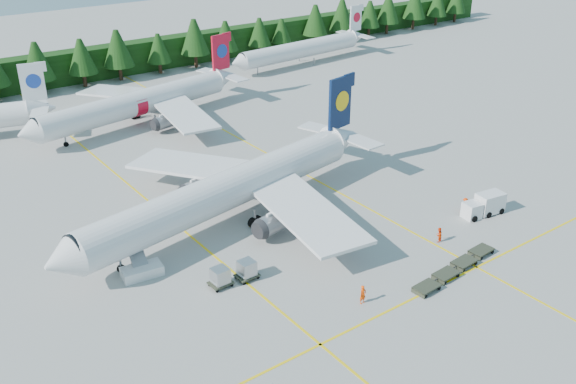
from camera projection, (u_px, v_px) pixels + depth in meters
ground at (391, 260)px, 64.93m from camera, size 320.00×320.00×0.00m
taxi_stripe_a at (175, 223)px, 71.97m from camera, size 0.25×120.00×0.01m
taxi_stripe_b at (314, 179)px, 82.62m from camera, size 0.25×120.00×0.01m
taxi_stripe_cross at (436, 288)px, 60.58m from camera, size 80.00×0.25×0.01m
treeline_hedge at (90, 64)px, 123.08m from camera, size 220.00×4.00×6.00m
airliner_navy at (220, 194)px, 70.12m from camera, size 43.00×35.06×12.61m
airliner_red at (133, 105)px, 99.24m from camera, size 38.64×31.50×11.34m
airliner_far_right at (297, 50)px, 132.20m from camera, size 35.50×6.18×10.32m
airstairs at (141, 268)px, 62.31m from camera, size 4.12×5.60×3.51m
service_truck at (484, 205)px, 73.33m from camera, size 5.34×2.58×2.47m
dolly_train at (455, 267)px, 62.88m from camera, size 12.09×2.96×0.15m
uld_pair at (234, 273)px, 60.88m from camera, size 4.90×2.11×1.64m
crew_a at (363, 295)px, 57.97m from camera, size 0.69×0.46×1.84m
crew_b at (439, 235)px, 67.95m from camera, size 0.92×0.79×1.65m
crew_c at (465, 205)px, 74.32m from camera, size 0.68×0.80×1.65m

